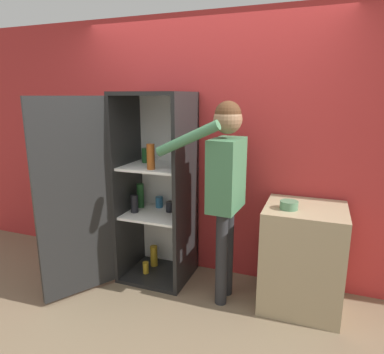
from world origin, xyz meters
The scene contains 6 objects.
ground_plane centered at (0.00, 0.00, 0.00)m, with size 12.00×12.00×0.00m, color #7A664C.
wall_back centered at (0.00, 0.98, 1.27)m, with size 7.00×0.06×2.55m.
refrigerator centered at (-0.52, 0.55, 0.91)m, with size 1.03×1.16×1.83m.
person centered at (0.33, 0.48, 1.14)m, with size 0.67×0.54×1.76m.
counter centered at (0.99, 0.62, 0.45)m, with size 0.65×0.61×0.90m.
bowl centered at (0.86, 0.52, 0.93)m, with size 0.14×0.14×0.07m.
Camera 1 is at (1.05, -2.22, 1.79)m, focal length 32.00 mm.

